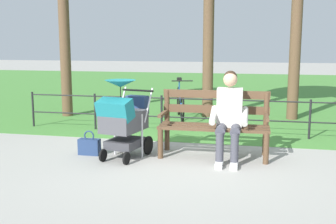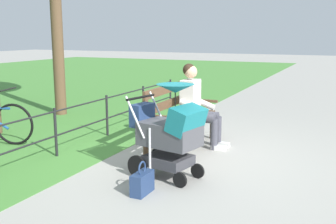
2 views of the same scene
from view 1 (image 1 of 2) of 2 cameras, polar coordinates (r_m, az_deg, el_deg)
ground_plane at (r=6.28m, az=1.89°, el=-5.94°), size 60.00×60.00×0.00m
grass_lawn at (r=14.89m, az=8.00°, el=2.98°), size 40.00×16.00×0.01m
park_bench at (r=6.21m, az=6.35°, el=-1.19°), size 1.61×0.62×0.96m
person_on_bench at (r=5.95m, az=8.34°, el=-0.23°), size 0.54×0.74×1.28m
stroller at (r=6.04m, az=-6.08°, el=-0.84°), size 0.66×0.96×1.15m
handbag at (r=6.40m, az=-10.69°, el=-4.63°), size 0.32×0.14×0.37m
park_fence at (r=7.65m, az=3.94°, el=0.03°), size 6.64×0.04×0.70m
bicycle at (r=9.21m, az=1.70°, el=1.33°), size 0.57×1.61×0.89m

